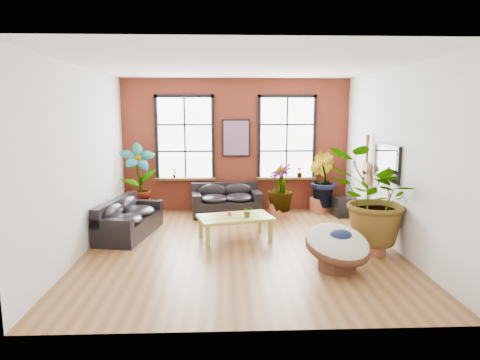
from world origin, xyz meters
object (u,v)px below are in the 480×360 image
at_px(sofa_left, 128,219).
at_px(papasan_chair, 338,246).
at_px(sofa_back, 226,201).
at_px(coffee_table, 235,219).

height_order(sofa_left, papasan_chair, papasan_chair).
height_order(sofa_back, papasan_chair, papasan_chair).
bearing_deg(sofa_back, papasan_chair, -71.88).
xyz_separation_m(sofa_left, coffee_table, (2.31, -0.34, 0.07)).
distance_m(sofa_left, papasan_chair, 4.56).
relative_size(sofa_left, papasan_chair, 1.45).
distance_m(sofa_back, sofa_left, 2.76).
xyz_separation_m(sofa_back, papasan_chair, (1.85, -3.95, 0.06)).
bearing_deg(sofa_left, sofa_back, -40.66).
bearing_deg(sofa_left, papasan_chair, -108.80).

